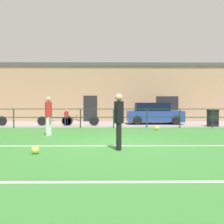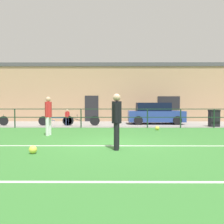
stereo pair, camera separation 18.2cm
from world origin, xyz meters
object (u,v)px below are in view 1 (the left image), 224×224
Objects in this scene: player_goalkeeper at (119,118)px; parked_car_red at (154,114)px; spectator_child at (66,116)px; trash_bin_0 at (213,118)px; player_striker at (49,113)px; bicycle_parked_1 at (54,121)px; bicycle_parked_3 at (81,120)px; soccer_ball_match at (35,150)px; soccer_ball_spare at (157,128)px.

player_goalkeeper is 0.46× the size of parked_car_red.
parked_car_red is (5.96, 1.31, 0.11)m from spectator_child.
trash_bin_0 is at bearing 146.10° from player_goalkeeper.
player_striker is 4.70m from spectator_child.
bicycle_parked_1 is 0.93× the size of bicycle_parked_3.
spectator_child reaches higher than soccer_ball_match.
soccer_ball_match is 0.11× the size of bicycle_parked_1.
spectator_child is (-0.68, 8.65, 0.51)m from soccer_ball_match.
soccer_ball_match is 0.06× the size of parked_car_red.
spectator_child reaches higher than trash_bin_0.
soccer_ball_match is 0.10× the size of bicycle_parked_3.
soccer_ball_match is at bearing 86.70° from spectator_child.
bicycle_parked_1 is (-0.85, 4.67, -0.66)m from player_striker.
player_goalkeeper is 1.68× the size of trash_bin_0.
player_goalkeeper is 7.44× the size of soccer_ball_spare.
soccer_ball_spare is (2.30, 5.49, -0.88)m from player_goalkeeper.
soccer_ball_spare is 0.06× the size of parked_car_red.
soccer_ball_spare is 0.11× the size of bicycle_parked_1.
player_goalkeeper reaches higher than soccer_ball_spare.
player_goalkeeper reaches higher than parked_car_red.
soccer_ball_spare is 0.23× the size of trash_bin_0.
bicycle_parked_1 is (-1.48, 8.64, 0.22)m from soccer_ball_match.
player_goalkeeper is at bearing 103.47° from spectator_child.
player_striker reaches higher than parked_car_red.
parked_car_red is at bearing 169.08° from player_goalkeeper.
trash_bin_0 is (10.12, -0.59, 0.21)m from bicycle_parked_1.
bicycle_parked_3 is 2.24× the size of trash_bin_0.
parked_car_red reaches higher than bicycle_parked_1.
parked_car_red is (5.91, 5.99, -0.27)m from player_striker.
soccer_ball_match is at bearing -91.73° from bicycle_parked_3.
player_striker is at bearing -79.71° from bicycle_parked_1.
bicycle_parked_3 is (-2.18, 8.00, -0.65)m from player_goalkeeper.
parked_car_red is at bearing 14.76° from bicycle_parked_3.
spectator_child is at bearing -152.75° from player_goalkeeper.
soccer_ball_spare is (5.37, 2.16, -0.89)m from player_striker.
player_goalkeeper is 2.67m from soccer_ball_match.
parked_car_red is at bearing 11.07° from bicycle_parked_1.
player_goalkeeper is 9.75m from parked_car_red.
soccer_ball_match is 11.82m from trash_bin_0.
player_goalkeeper reaches higher than bicycle_parked_1.
player_goalkeeper reaches higher than bicycle_parked_3.
trash_bin_0 reaches higher than bicycle_parked_1.
trash_bin_0 is (8.38, -0.59, 0.19)m from bicycle_parked_3.
soccer_ball_spare is at bearing 163.31° from player_goalkeeper.
bicycle_parked_3 is at bearing 150.72° from soccer_ball_spare.
parked_car_red is at bearing -175.38° from spectator_child.
parked_car_red is at bearing 62.07° from soccer_ball_match.
player_goalkeeper is 9.68m from trash_bin_0.
bicycle_parked_3 is at bearing 177.11° from player_striker.
player_striker is at bearing 82.78° from spectator_child.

